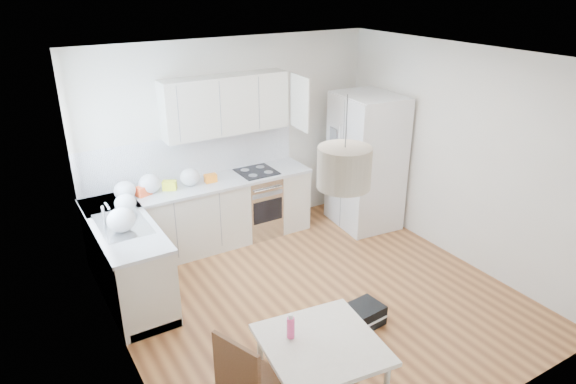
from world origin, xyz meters
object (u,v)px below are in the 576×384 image
at_px(refrigerator, 366,161).
at_px(dining_table, 321,350).
at_px(gym_bag, 361,316).
at_px(dining_chair, 258,383).

relative_size(refrigerator, dining_table, 1.89).
relative_size(refrigerator, gym_bag, 4.03).
xyz_separation_m(refrigerator, dining_chair, (-3.17, -2.62, -0.43)).
bearing_deg(gym_bag, dining_table, -149.59).
bearing_deg(refrigerator, gym_bag, -123.83).
height_order(refrigerator, gym_bag, refrigerator).
xyz_separation_m(dining_chair, gym_bag, (1.58, 0.68, -0.42)).
height_order(dining_table, dining_chair, dining_chair).
distance_m(dining_chair, gym_bag, 1.76).
distance_m(dining_table, dining_chair, 0.57).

